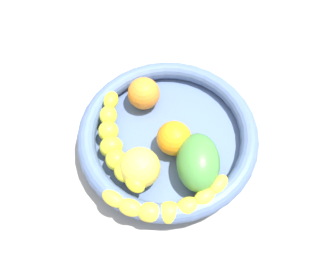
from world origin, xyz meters
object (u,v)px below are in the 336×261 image
object	(u,v)px
banana_draped_left	(168,205)
apple_yellow	(140,168)
orange_mid_left	(174,138)
mango_green	(198,162)
banana_draped_right	(115,144)
orange_front	(144,93)
fruit_bowl	(168,137)

from	to	relation	value
banana_draped_left	apple_yellow	size ratio (longest dim) A/B	3.14
orange_mid_left	mango_green	distance (cm)	6.65
mango_green	apple_yellow	xyz separation A→B (cm)	(0.51, -10.48, -0.01)
mango_green	banana_draped_right	bearing A→B (deg)	-107.86
banana_draped_right	orange_front	world-z (taller)	orange_front
fruit_bowl	banana_draped_right	world-z (taller)	banana_draped_right
banana_draped_right	mango_green	world-z (taller)	mango_green
fruit_bowl	banana_draped_left	distance (cm)	14.61
orange_mid_left	apple_yellow	xyz separation A→B (cm)	(5.81, -6.49, 0.39)
fruit_bowl	banana_draped_right	size ratio (longest dim) A/B	1.57
apple_yellow	orange_front	bearing A→B (deg)	176.58
banana_draped_left	mango_green	xyz separation A→B (cm)	(-7.23, 5.80, 1.18)
banana_draped_right	mango_green	distance (cm)	15.93
banana_draped_right	orange_front	distance (cm)	12.50
orange_mid_left	apple_yellow	distance (cm)	8.72
orange_front	apple_yellow	distance (cm)	16.56
mango_green	apple_yellow	size ratio (longest dim) A/B	1.51
banana_draped_left	mango_green	bearing A→B (deg)	141.26
apple_yellow	fruit_bowl	bearing A→B (deg)	144.87
fruit_bowl	mango_green	xyz separation A→B (cm)	(7.23, 5.03, 3.11)
fruit_bowl	banana_draped_left	bearing A→B (deg)	-3.04
orange_front	apple_yellow	size ratio (longest dim) A/B	0.89
orange_front	fruit_bowl	bearing A→B (deg)	26.90
orange_front	mango_green	size ratio (longest dim) A/B	0.59
apple_yellow	banana_draped_left	bearing A→B (deg)	34.86
banana_draped_left	apple_yellow	world-z (taller)	apple_yellow
fruit_bowl	orange_front	bearing A→B (deg)	-153.10
orange_mid_left	mango_green	bearing A→B (deg)	36.92
fruit_bowl	orange_mid_left	xyz separation A→B (cm)	(1.93, 1.04, 2.70)
orange_mid_left	fruit_bowl	bearing A→B (deg)	-151.62
banana_draped_left	orange_front	distance (cm)	23.55
banana_draped_left	orange_front	bearing A→B (deg)	-170.98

